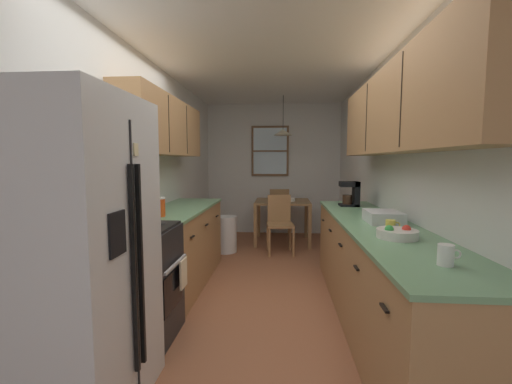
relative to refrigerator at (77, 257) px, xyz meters
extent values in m
plane|color=#995B3D|center=(0.97, 2.15, -0.90)|extent=(12.00, 12.00, 0.00)
cube|color=silver|center=(-0.38, 2.15, 0.38)|extent=(0.10, 9.00, 2.55)
cube|color=silver|center=(2.32, 2.15, 0.38)|extent=(0.10, 9.00, 2.55)
cube|color=silver|center=(0.97, 4.80, 0.38)|extent=(4.40, 0.10, 2.55)
cube|color=white|center=(0.97, 2.15, 1.69)|extent=(4.40, 9.00, 0.08)
cube|color=silver|center=(0.00, 0.00, 0.00)|extent=(0.66, 0.82, 1.79)
cube|color=black|center=(0.33, 0.00, -0.05)|extent=(0.01, 0.01, 1.61)
cube|color=black|center=(0.35, -0.04, -0.05)|extent=(0.02, 0.02, 1.15)
cube|color=black|center=(0.35, 0.04, -0.05)|extent=(0.02, 0.02, 1.15)
cube|color=black|center=(0.34, -0.18, 0.18)|extent=(0.01, 0.15, 0.22)
cube|color=beige|center=(0.34, 0.06, 0.60)|extent=(0.01, 0.05, 0.07)
cube|color=black|center=(-0.02, 0.73, -0.45)|extent=(0.62, 0.61, 0.90)
cube|color=black|center=(0.29, 0.73, -0.48)|extent=(0.01, 0.42, 0.30)
cube|color=silver|center=(0.32, 0.73, -0.27)|extent=(0.02, 0.49, 0.02)
cube|color=black|center=(-0.02, 0.73, 0.01)|extent=(0.59, 0.58, 0.02)
cube|color=black|center=(-0.30, 0.73, 0.10)|extent=(0.06, 0.61, 0.20)
cylinder|color=#2D2D2D|center=(-0.16, 0.60, 0.03)|extent=(0.15, 0.15, 0.01)
cylinder|color=#2D2D2D|center=(-0.16, 0.87, 0.03)|extent=(0.15, 0.15, 0.01)
cylinder|color=#2D2D2D|center=(0.12, 0.60, 0.03)|extent=(0.15, 0.15, 0.01)
cylinder|color=#2D2D2D|center=(0.12, 0.87, 0.03)|extent=(0.15, 0.15, 0.01)
cube|color=white|center=(-0.14, 0.73, 0.76)|extent=(0.38, 0.60, 0.35)
cube|color=black|center=(0.05, 0.67, 0.76)|extent=(0.01, 0.36, 0.23)
cube|color=#2D2D33|center=(0.05, 0.94, 0.76)|extent=(0.01, 0.12, 0.23)
cube|color=#A87A4C|center=(-0.03, 1.95, -0.46)|extent=(0.60, 1.80, 0.87)
cube|color=#6B9E70|center=(-0.03, 1.95, -0.01)|extent=(0.63, 1.82, 0.03)
cube|color=black|center=(0.28, 1.35, -0.20)|extent=(0.02, 0.10, 0.01)
cube|color=black|center=(0.28, 1.95, -0.20)|extent=(0.02, 0.10, 0.01)
cube|color=black|center=(0.28, 2.55, -0.20)|extent=(0.02, 0.10, 0.01)
cube|color=#A87A4C|center=(-0.17, 1.90, 0.91)|extent=(0.32, 1.90, 0.62)
cube|color=#2D2319|center=(-0.01, 1.58, 0.91)|extent=(0.01, 0.01, 0.57)
cube|color=#2D2319|center=(-0.01, 2.21, 0.91)|extent=(0.01, 0.01, 0.57)
cube|color=#A87A4C|center=(1.97, 1.14, -0.46)|extent=(0.60, 3.07, 0.87)
cube|color=#6B9E70|center=(1.97, 1.14, -0.01)|extent=(0.63, 3.09, 0.03)
cube|color=black|center=(1.66, -0.08, -0.20)|extent=(0.02, 0.10, 0.01)
cube|color=black|center=(1.66, 0.53, -0.20)|extent=(0.02, 0.10, 0.01)
cube|color=black|center=(1.66, 1.14, -0.20)|extent=(0.02, 0.10, 0.01)
cube|color=black|center=(1.66, 1.76, -0.20)|extent=(0.02, 0.10, 0.01)
cube|color=black|center=(1.66, 2.37, -0.20)|extent=(0.02, 0.10, 0.01)
cube|color=#A87A4C|center=(2.11, 1.09, 0.95)|extent=(0.32, 2.77, 0.69)
cube|color=#2D2319|center=(1.94, 0.64, 0.95)|extent=(0.01, 0.01, 0.64)
cube|color=#2D2319|center=(1.94, 1.55, 0.95)|extent=(0.01, 0.01, 0.64)
cube|color=olive|center=(1.16, 3.98, -0.17)|extent=(0.95, 0.86, 0.03)
cube|color=olive|center=(0.71, 3.58, -0.54)|extent=(0.06, 0.06, 0.71)
cube|color=olive|center=(1.60, 3.58, -0.54)|extent=(0.06, 0.06, 0.71)
cube|color=olive|center=(0.71, 4.38, -0.54)|extent=(0.06, 0.06, 0.71)
cube|color=olive|center=(1.60, 4.38, -0.54)|extent=(0.06, 0.06, 0.71)
cube|color=#A87A4C|center=(1.12, 3.27, -0.45)|extent=(0.44, 0.44, 0.04)
cube|color=#A87A4C|center=(1.10, 3.45, -0.22)|extent=(0.37, 0.07, 0.45)
cylinder|color=#A87A4C|center=(1.32, 3.11, -0.68)|extent=(0.04, 0.04, 0.43)
cylinder|color=#A87A4C|center=(0.96, 3.07, -0.68)|extent=(0.04, 0.04, 0.43)
cylinder|color=#A87A4C|center=(1.28, 3.47, -0.68)|extent=(0.04, 0.04, 0.43)
cylinder|color=#A87A4C|center=(0.92, 3.43, -0.68)|extent=(0.04, 0.04, 0.43)
cube|color=#A87A4C|center=(1.08, 4.69, -0.45)|extent=(0.45, 0.45, 0.04)
cube|color=#A87A4C|center=(1.10, 4.51, -0.22)|extent=(0.37, 0.08, 0.45)
cylinder|color=#A87A4C|center=(0.87, 4.85, -0.68)|extent=(0.04, 0.04, 0.43)
cylinder|color=#A87A4C|center=(1.23, 4.89, -0.68)|extent=(0.04, 0.04, 0.43)
cylinder|color=#A87A4C|center=(0.92, 4.49, -0.68)|extent=(0.04, 0.04, 0.43)
cylinder|color=#A87A4C|center=(1.28, 4.53, -0.68)|extent=(0.04, 0.04, 0.43)
cylinder|color=black|center=(1.16, 3.98, 1.37)|extent=(0.01, 0.01, 0.57)
cone|color=beige|center=(1.16, 3.98, 1.03)|extent=(0.32, 0.32, 0.10)
sphere|color=white|center=(1.16, 3.98, 1.05)|extent=(0.06, 0.06, 0.06)
cube|color=brown|center=(0.91, 4.73, 0.73)|extent=(0.73, 0.04, 0.97)
cube|color=silver|center=(0.91, 4.71, 0.73)|extent=(0.65, 0.01, 0.89)
cube|color=brown|center=(0.91, 4.71, 0.73)|extent=(0.65, 0.02, 0.03)
cylinder|color=white|center=(0.27, 3.30, -0.61)|extent=(0.34, 0.34, 0.57)
cylinder|color=#D84C19|center=(-0.03, 1.32, 0.09)|extent=(0.11, 0.11, 0.17)
cylinder|color=white|center=(-0.03, 1.32, 0.18)|extent=(0.11, 0.11, 0.02)
cube|color=beige|center=(0.33, 0.88, -0.40)|extent=(0.02, 0.16, 0.24)
cube|color=black|center=(1.94, 2.22, 0.02)|extent=(0.22, 0.18, 0.02)
cube|color=black|center=(2.02, 2.22, 0.15)|extent=(0.06, 0.18, 0.29)
cube|color=black|center=(1.94, 2.22, 0.27)|extent=(0.22, 0.18, 0.06)
cylinder|color=#331E14|center=(1.92, 2.22, 0.08)|extent=(0.11, 0.11, 0.11)
cylinder|color=white|center=(1.98, 0.00, 0.06)|extent=(0.08, 0.08, 0.11)
torus|color=white|center=(2.03, 0.00, 0.06)|extent=(0.05, 0.01, 0.05)
cylinder|color=#E5CC4C|center=(1.97, 0.81, 0.05)|extent=(0.07, 0.07, 0.09)
torus|color=#E5CC4C|center=(2.01, 0.81, 0.05)|extent=(0.05, 0.01, 0.05)
cylinder|color=silver|center=(1.94, 0.59, 0.03)|extent=(0.28, 0.28, 0.06)
cylinder|color=black|center=(1.94, 0.59, 0.05)|extent=(0.23, 0.23, 0.03)
sphere|color=red|center=(2.00, 0.59, 0.07)|extent=(0.06, 0.06, 0.06)
sphere|color=green|center=(1.88, 0.58, 0.07)|extent=(0.06, 0.06, 0.06)
cube|color=silver|center=(2.02, 1.17, 0.05)|extent=(0.28, 0.34, 0.10)
cylinder|color=silver|center=(1.27, 3.93, -0.12)|extent=(0.21, 0.21, 0.06)
camera|label=1|loc=(1.14, -1.69, 0.53)|focal=22.78mm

